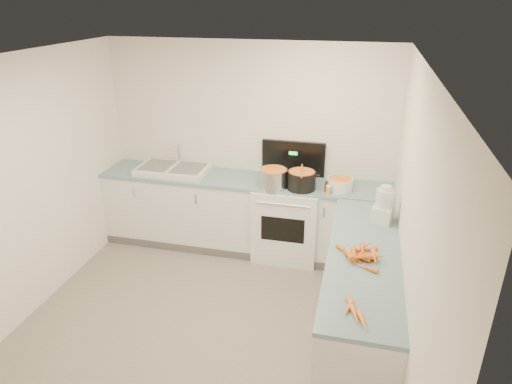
% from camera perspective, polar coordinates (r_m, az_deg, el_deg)
% --- Properties ---
extents(floor, '(3.50, 4.00, 0.00)m').
position_cam_1_polar(floor, '(4.55, -7.30, -17.41)').
color(floor, gray).
rests_on(floor, ground).
extents(ceiling, '(3.50, 4.00, 0.00)m').
position_cam_1_polar(ceiling, '(3.48, -9.47, 15.50)').
color(ceiling, white).
rests_on(ceiling, ground).
extents(wall_back, '(3.50, 0.00, 2.50)m').
position_cam_1_polar(wall_back, '(5.62, -0.81, 5.74)').
color(wall_back, white).
rests_on(wall_back, ground).
extents(wall_left, '(0.00, 4.00, 2.50)m').
position_cam_1_polar(wall_left, '(4.75, -28.28, -0.61)').
color(wall_left, white).
rests_on(wall_left, ground).
extents(wall_right, '(0.00, 4.00, 2.50)m').
position_cam_1_polar(wall_right, '(3.63, 18.53, -6.03)').
color(wall_right, white).
rests_on(wall_right, ground).
extents(counter_back, '(3.50, 0.62, 0.94)m').
position_cam_1_polar(counter_back, '(5.64, -1.52, -2.73)').
color(counter_back, white).
rests_on(counter_back, ground).
extents(counter_right, '(0.62, 2.20, 0.94)m').
position_cam_1_polar(counter_right, '(4.28, 12.84, -12.83)').
color(counter_right, white).
rests_on(counter_right, ground).
extents(stove, '(0.76, 0.65, 1.36)m').
position_cam_1_polar(stove, '(5.52, 3.97, -3.36)').
color(stove, white).
rests_on(stove, ground).
extents(sink, '(0.86, 0.52, 0.31)m').
position_cam_1_polar(sink, '(5.72, -10.32, 2.82)').
color(sink, white).
rests_on(sink, counter_back).
extents(steel_pot, '(0.36, 0.36, 0.24)m').
position_cam_1_polar(steel_pot, '(5.17, 2.18, 1.64)').
color(steel_pot, silver).
rests_on(steel_pot, stove).
extents(black_pot, '(0.37, 0.37, 0.23)m').
position_cam_1_polar(black_pot, '(5.15, 5.69, 1.36)').
color(black_pot, black).
rests_on(black_pot, stove).
extents(wooden_spoon, '(0.07, 0.41, 0.02)m').
position_cam_1_polar(wooden_spoon, '(5.10, 5.75, 2.66)').
color(wooden_spoon, '#AD7A47').
rests_on(wooden_spoon, black_pot).
extents(mixing_bowl, '(0.38, 0.38, 0.13)m').
position_cam_1_polar(mixing_bowl, '(5.20, 10.42, 0.98)').
color(mixing_bowl, white).
rests_on(mixing_bowl, counter_back).
extents(extract_bottle, '(0.04, 0.04, 0.10)m').
position_cam_1_polar(extract_bottle, '(5.12, 8.75, 0.58)').
color(extract_bottle, '#593319').
rests_on(extract_bottle, counter_back).
extents(spice_jar, '(0.05, 0.05, 0.09)m').
position_cam_1_polar(spice_jar, '(5.07, 9.05, 0.18)').
color(spice_jar, '#E5B266').
rests_on(spice_jar, counter_back).
extents(food_processor, '(0.23, 0.26, 0.37)m').
position_cam_1_polar(food_processor, '(4.54, 15.68, -1.71)').
color(food_processor, white).
rests_on(food_processor, counter_right).
extents(carrot_pile, '(0.41, 0.45, 0.08)m').
position_cam_1_polar(carrot_pile, '(3.92, 12.97, -7.68)').
color(carrot_pile, orange).
rests_on(carrot_pile, counter_right).
extents(peeled_carrots, '(0.19, 0.36, 0.04)m').
position_cam_1_polar(peeled_carrots, '(3.31, 12.17, -14.44)').
color(peeled_carrots, orange).
rests_on(peeled_carrots, counter_right).
extents(peelings, '(0.22, 0.20, 0.01)m').
position_cam_1_polar(peelings, '(5.80, -11.91, 3.38)').
color(peelings, tan).
rests_on(peelings, sink).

